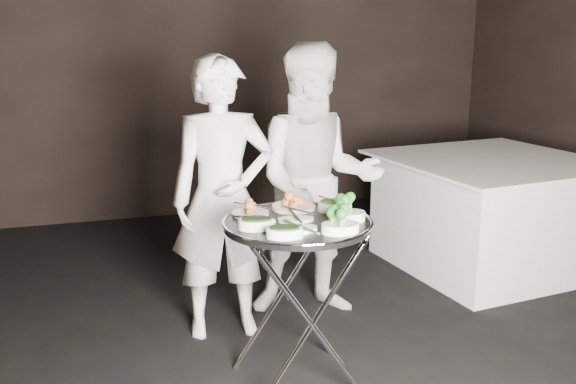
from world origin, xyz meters
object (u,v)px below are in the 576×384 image
object	(u,v)px
serving_tray	(298,223)
waiter_left	(223,199)
waiter_right	(317,183)
tray_stand	(297,296)
dining_table	(489,212)

from	to	relation	value
serving_tray	waiter_left	distance (m)	0.71
waiter_left	waiter_right	xyz separation A→B (m)	(0.60, 0.11, 0.03)
waiter_left	waiter_right	size ratio (longest dim) A/B	0.96
tray_stand	dining_table	distance (m)	2.22
tray_stand	dining_table	xyz separation A→B (m)	(1.89, 1.16, -0.05)
waiter_right	dining_table	size ratio (longest dim) A/B	1.16
tray_stand	dining_table	size ratio (longest dim) A/B	0.58
serving_tray	waiter_right	bearing A→B (deg)	64.03
serving_tray	waiter_right	distance (m)	0.87
waiter_left	waiter_right	world-z (taller)	waiter_right
waiter_left	tray_stand	bearing A→B (deg)	-68.43
serving_tray	waiter_left	size ratio (longest dim) A/B	0.45
tray_stand	serving_tray	world-z (taller)	serving_tray
tray_stand	dining_table	world-z (taller)	same
tray_stand	serving_tray	xyz separation A→B (m)	(-0.00, -0.00, 0.37)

